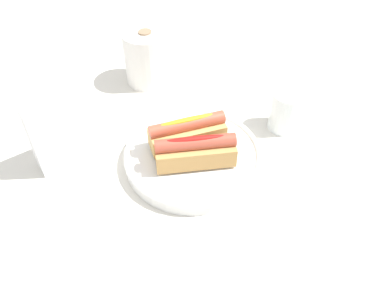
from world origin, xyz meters
name	(u,v)px	position (x,y,z in m)	size (l,w,h in m)	color
ground_plane	(190,156)	(0.00, 0.00, 0.00)	(2.40, 2.40, 0.00)	silver
serving_bowl	(192,156)	(0.00, -0.02, 0.02)	(0.27, 0.27, 0.03)	white
hotdog_front	(195,151)	(-0.01, -0.04, 0.06)	(0.16, 0.09, 0.06)	tan
hotdog_back	(189,132)	(0.00, 0.01, 0.06)	(0.15, 0.06, 0.06)	tan
water_glass	(286,114)	(0.22, 0.00, 0.04)	(0.07, 0.07, 0.09)	white
paper_towel_roll	(147,57)	(0.02, 0.29, 0.07)	(0.11, 0.11, 0.13)	white
napkin_box	(60,132)	(-0.23, 0.09, 0.07)	(0.11, 0.04, 0.15)	white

